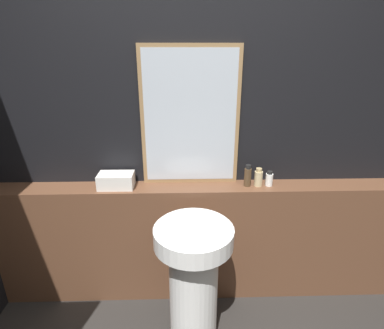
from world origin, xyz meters
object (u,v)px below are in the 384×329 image
(shampoo_bottle, at_px, (248,176))
(lotion_bottle, at_px, (269,179))
(conditioner_bottle, at_px, (258,178))
(towel_stack, at_px, (116,181))
(mirror, at_px, (190,118))
(pedestal_sink, at_px, (194,277))

(shampoo_bottle, distance_m, lotion_bottle, 0.15)
(conditioner_bottle, bearing_deg, towel_stack, 180.00)
(lotion_bottle, bearing_deg, mirror, 171.40)
(conditioner_bottle, bearing_deg, pedestal_sink, -137.02)
(mirror, xyz_separation_m, shampoo_bottle, (0.39, -0.08, -0.38))
(conditioner_bottle, bearing_deg, mirror, 170.03)
(lotion_bottle, bearing_deg, pedestal_sink, -141.33)
(pedestal_sink, distance_m, towel_stack, 0.80)
(pedestal_sink, relative_size, towel_stack, 3.58)
(towel_stack, height_order, lotion_bottle, lotion_bottle)
(mirror, xyz_separation_m, conditioner_bottle, (0.46, -0.08, -0.40))
(shampoo_bottle, bearing_deg, mirror, 168.17)
(mirror, relative_size, towel_stack, 3.89)
(pedestal_sink, bearing_deg, conditioner_bottle, 42.98)
(pedestal_sink, relative_size, mirror, 0.92)
(mirror, height_order, lotion_bottle, mirror)
(pedestal_sink, xyz_separation_m, lotion_bottle, (0.53, 0.42, 0.45))
(shampoo_bottle, xyz_separation_m, conditioner_bottle, (0.07, 0.00, -0.01))
(mirror, bearing_deg, lotion_bottle, -8.60)
(towel_stack, bearing_deg, lotion_bottle, -0.00)
(conditioner_bottle, relative_size, lotion_bottle, 1.22)
(towel_stack, height_order, shampoo_bottle, shampoo_bottle)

